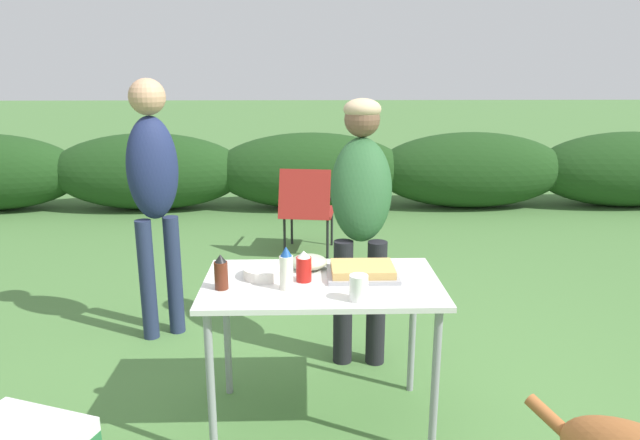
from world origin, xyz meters
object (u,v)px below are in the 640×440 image
folding_table (322,297)px  standing_person_with_beanie (361,201)px  mixing_bowl (309,262)px  ketchup_bottle (304,267)px  paper_cup_stack (359,288)px  bbq_sauce_bottle (221,273)px  mayo_bottle (286,269)px  camp_chair_green_behind_table (307,206)px  standing_person_in_navy_coat (154,184)px  plate_stack (265,272)px  food_tray (362,271)px

folding_table → standing_person_with_beanie: standing_person_with_beanie is taller
folding_table → mixing_bowl: 0.22m
ketchup_bottle → standing_person_with_beanie: standing_person_with_beanie is taller
paper_cup_stack → bbq_sauce_bottle: size_ratio=0.70×
mayo_bottle → ketchup_bottle: size_ratio=1.35×
camp_chair_green_behind_table → mixing_bowl: bearing=-81.7°
paper_cup_stack → standing_person_in_navy_coat: bearing=133.5°
paper_cup_stack → plate_stack: bearing=144.9°
paper_cup_stack → standing_person_with_beanie: bearing=84.0°
plate_stack → standing_person_in_navy_coat: standing_person_in_navy_coat is taller
paper_cup_stack → standing_person_in_navy_coat: size_ratio=0.07×
folding_table → bbq_sauce_bottle: bbq_sauce_bottle is taller
paper_cup_stack → bbq_sauce_bottle: (-0.60, 0.15, 0.02)m
mayo_bottle → camp_chair_green_behind_table: bearing=87.8°
food_tray → standing_person_in_navy_coat: bearing=142.3°
mayo_bottle → camp_chair_green_behind_table: mayo_bottle is taller
mixing_bowl → paper_cup_stack: 0.46m
folding_table → mayo_bottle: (-0.16, -0.09, 0.17)m
mayo_bottle → standing_person_with_beanie: bearing=62.7°
mayo_bottle → camp_chair_green_behind_table: 2.76m
bbq_sauce_bottle → camp_chair_green_behind_table: 2.77m
standing_person_with_beanie → standing_person_in_navy_coat: standing_person_in_navy_coat is taller
plate_stack → bbq_sauce_bottle: size_ratio=1.26×
mixing_bowl → food_tray: bearing=-25.7°
mayo_bottle → ketchup_bottle: (0.08, 0.10, -0.02)m
plate_stack → folding_table: bearing=-13.3°
mixing_bowl → paper_cup_stack: (0.21, -0.41, 0.02)m
mayo_bottle → standing_person_with_beanie: size_ratio=0.13×
plate_stack → standing_person_in_navy_coat: 1.21m
food_tray → standing_person_with_beanie: 0.67m
plate_stack → mayo_bottle: bearing=-55.1°
folding_table → paper_cup_stack: bearing=-57.1°
mixing_bowl → folding_table: bearing=-71.7°
standing_person_in_navy_coat → standing_person_with_beanie: bearing=-41.3°
bbq_sauce_bottle → mayo_bottle: bearing=-1.9°
plate_stack → bbq_sauce_bottle: (-0.18, -0.15, 0.05)m
food_tray → paper_cup_stack: bearing=-98.9°
standing_person_with_beanie → camp_chair_green_behind_table: (-0.30, 1.94, -0.49)m
standing_person_with_beanie → standing_person_in_navy_coat: bearing=171.7°
ketchup_bottle → camp_chair_green_behind_table: bearing=89.4°
folding_table → standing_person_in_navy_coat: standing_person_in_navy_coat is taller
food_tray → ketchup_bottle: (-0.28, -0.05, 0.04)m
folding_table → food_tray: (0.19, 0.06, 0.10)m
folding_table → mixing_bowl: bearing=108.3°
folding_table → food_tray: food_tray is taller
mayo_bottle → standing_person_with_beanie: (0.41, 0.79, 0.12)m
paper_cup_stack → ketchup_bottle: (-0.23, 0.24, 0.01)m
bbq_sauce_bottle → camp_chair_green_behind_table: bearing=81.7°
plate_stack → paper_cup_stack: size_ratio=1.80×
folding_table → plate_stack: 0.29m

